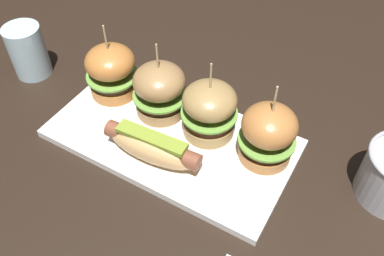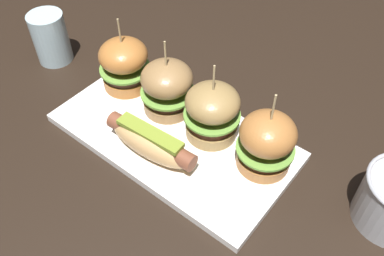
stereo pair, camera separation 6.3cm
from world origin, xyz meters
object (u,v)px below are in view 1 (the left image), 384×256
(slider_far_right, at_px, (268,134))
(water_glass, at_px, (28,51))
(slider_center_right, at_px, (209,110))
(platter_main, at_px, (171,138))
(slider_center_left, at_px, (160,90))
(slider_far_left, at_px, (111,71))
(hot_dog, at_px, (153,147))

(slider_far_right, distance_m, water_glass, 0.48)
(slider_center_right, bearing_deg, water_glass, -176.63)
(platter_main, bearing_deg, slider_center_left, 138.00)
(slider_center_right, bearing_deg, slider_far_left, 179.91)
(platter_main, distance_m, slider_far_left, 0.16)
(slider_center_left, relative_size, slider_far_right, 0.97)
(slider_center_left, bearing_deg, slider_far_left, -179.62)
(slider_far_left, distance_m, slider_center_left, 0.10)
(hot_dog, bearing_deg, platter_main, 91.77)
(platter_main, height_order, slider_center_left, slider_center_left)
(slider_far_left, xyz_separation_m, water_glass, (-0.18, -0.02, -0.01))
(platter_main, xyz_separation_m, hot_dog, (0.00, -0.05, 0.03))
(hot_dog, height_order, water_glass, water_glass)
(slider_center_left, bearing_deg, platter_main, -42.00)
(hot_dog, height_order, slider_far_right, slider_far_right)
(platter_main, height_order, hot_dog, hot_dog)
(slider_far_left, height_order, slider_center_left, same)
(slider_center_left, bearing_deg, water_glass, -175.31)
(hot_dog, distance_m, water_glass, 0.34)
(platter_main, xyz_separation_m, slider_center_left, (-0.05, 0.04, 0.05))
(hot_dog, bearing_deg, slider_far_right, 31.86)
(slider_far_left, xyz_separation_m, slider_far_right, (0.30, -0.00, 0.00))
(platter_main, bearing_deg, slider_center_right, 40.80)
(slider_center_right, bearing_deg, slider_center_left, 179.41)
(slider_far_right, bearing_deg, slider_center_left, 179.10)
(platter_main, xyz_separation_m, slider_center_right, (0.05, 0.04, 0.06))
(platter_main, bearing_deg, water_glass, 176.72)
(hot_dog, bearing_deg, slider_far_left, 147.81)
(platter_main, relative_size, water_glass, 3.96)
(hot_dog, height_order, slider_center_left, slider_center_left)
(slider_center_left, height_order, water_glass, slider_center_left)
(platter_main, bearing_deg, slider_far_right, 14.75)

